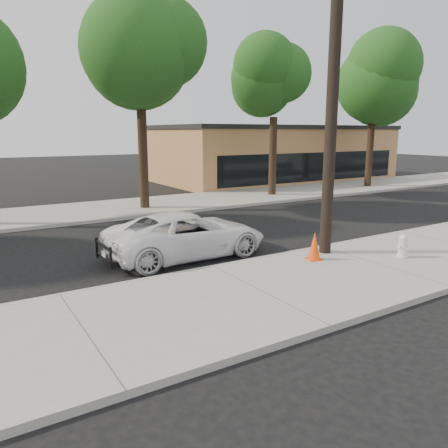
{
  "coord_description": "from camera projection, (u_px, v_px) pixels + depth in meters",
  "views": [
    {
      "loc": [
        -5.74,
        -11.95,
        3.74
      ],
      "look_at": [
        1.06,
        -0.98,
        1.0
      ],
      "focal_mm": 35.0,
      "sensor_mm": 36.0,
      "label": 1
    }
  ],
  "objects": [
    {
      "name": "ground",
      "position": [
        179.0,
        253.0,
        13.67
      ],
      "size": [
        120.0,
        120.0,
        0.0
      ],
      "primitive_type": "plane",
      "color": "black",
      "rests_on": "ground"
    },
    {
      "name": "near_sidewalk",
      "position": [
        261.0,
        293.0,
        10.08
      ],
      "size": [
        90.0,
        4.4,
        0.15
      ],
      "primitive_type": "cube",
      "color": "gray",
      "rests_on": "ground"
    },
    {
      "name": "far_sidewalk",
      "position": [
        100.0,
        210.0,
        20.72
      ],
      "size": [
        90.0,
        5.0,
        0.15
      ],
      "primitive_type": "cube",
      "color": "gray",
      "rests_on": "ground"
    },
    {
      "name": "curb_near",
      "position": [
        213.0,
        269.0,
        11.91
      ],
      "size": [
        90.0,
        0.12,
        0.16
      ],
      "primitive_type": "cube",
      "color": "#9E9B93",
      "rests_on": "ground"
    },
    {
      "name": "building_main",
      "position": [
        271.0,
        154.0,
        34.81
      ],
      "size": [
        18.0,
        10.0,
        4.0
      ],
      "primitive_type": "cube",
      "color": "#A87646",
      "rests_on": "ground"
    },
    {
      "name": "utility_pole",
      "position": [
        332.0,
        97.0,
        12.31
      ],
      "size": [
        1.4,
        0.34,
        9.0
      ],
      "color": "black",
      "rests_on": "near_sidewalk"
    },
    {
      "name": "tree_c",
      "position": [
        145.0,
        60.0,
        19.73
      ],
      "size": [
        4.96,
        4.8,
        9.55
      ],
      "color": "black",
      "rests_on": "far_sidewalk"
    },
    {
      "name": "tree_d",
      "position": [
        279.0,
        83.0,
        24.22
      ],
      "size": [
        4.5,
        4.35,
        8.75
      ],
      "color": "black",
      "rests_on": "far_sidewalk"
    },
    {
      "name": "tree_e",
      "position": [
        378.0,
        85.0,
        28.11
      ],
      "size": [
        4.8,
        4.65,
        9.25
      ],
      "color": "black",
      "rests_on": "far_sidewalk"
    },
    {
      "name": "police_cruiser",
      "position": [
        187.0,
        235.0,
        13.2
      ],
      "size": [
        4.97,
        2.36,
        1.37
      ],
      "primitive_type": "imported",
      "rotation": [
        0.0,
        0.0,
        1.59
      ],
      "color": "white",
      "rests_on": "ground"
    },
    {
      "name": "fire_hydrant",
      "position": [
        403.0,
        246.0,
        12.66
      ],
      "size": [
        0.35,
        0.33,
        0.67
      ],
      "rotation": [
        0.0,
        0.0,
        -0.09
      ],
      "color": "silver",
      "rests_on": "near_sidewalk"
    },
    {
      "name": "traffic_cone",
      "position": [
        314.0,
        246.0,
        12.43
      ],
      "size": [
        0.5,
        0.5,
        0.8
      ],
      "rotation": [
        0.0,
        0.0,
        -0.25
      ],
      "color": "#FE460D",
      "rests_on": "near_sidewalk"
    }
  ]
}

